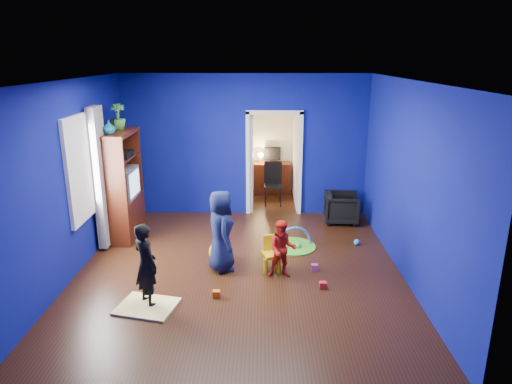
{
  "coord_description": "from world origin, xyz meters",
  "views": [
    {
      "loc": [
        0.35,
        -6.48,
        3.23
      ],
      "look_at": [
        0.26,
        0.4,
        1.17
      ],
      "focal_mm": 32.0,
      "sensor_mm": 36.0,
      "label": 1
    }
  ],
  "objects_px": {
    "toddler_red": "(282,249)",
    "kid_chair": "(272,256)",
    "armchair": "(342,208)",
    "tv_armoire": "(120,185)",
    "crt_tv": "(122,183)",
    "play_mat": "(293,246)",
    "vase": "(109,127)",
    "child_black": "(146,265)",
    "study_desk": "(272,178)",
    "child_navy": "(221,231)",
    "hopper_ball": "(220,252)",
    "folding_chair": "(273,185)"
  },
  "relations": [
    {
      "from": "child_navy",
      "to": "hopper_ball",
      "type": "relative_size",
      "value": 3.61
    },
    {
      "from": "child_navy",
      "to": "folding_chair",
      "type": "relative_size",
      "value": 1.4
    },
    {
      "from": "toddler_red",
      "to": "hopper_ball",
      "type": "relative_size",
      "value": 2.51
    },
    {
      "from": "kid_chair",
      "to": "study_desk",
      "type": "distance_m",
      "value": 4.24
    },
    {
      "from": "armchair",
      "to": "vase",
      "type": "bearing_deg",
      "value": 108.82
    },
    {
      "from": "armchair",
      "to": "child_navy",
      "type": "xyz_separation_m",
      "value": [
        -2.23,
        -2.14,
        0.34
      ]
    },
    {
      "from": "vase",
      "to": "hopper_ball",
      "type": "relative_size",
      "value": 0.64
    },
    {
      "from": "vase",
      "to": "kid_chair",
      "type": "height_order",
      "value": "vase"
    },
    {
      "from": "child_black",
      "to": "study_desk",
      "type": "bearing_deg",
      "value": -62.03
    },
    {
      "from": "vase",
      "to": "play_mat",
      "type": "distance_m",
      "value": 3.74
    },
    {
      "from": "toddler_red",
      "to": "kid_chair",
      "type": "xyz_separation_m",
      "value": [
        -0.15,
        0.2,
        -0.2
      ]
    },
    {
      "from": "tv_armoire",
      "to": "hopper_ball",
      "type": "distance_m",
      "value": 2.34
    },
    {
      "from": "tv_armoire",
      "to": "play_mat",
      "type": "relative_size",
      "value": 2.44
    },
    {
      "from": "child_black",
      "to": "crt_tv",
      "type": "height_order",
      "value": "crt_tv"
    },
    {
      "from": "armchair",
      "to": "toddler_red",
      "type": "xyz_separation_m",
      "value": [
        -1.29,
        -2.38,
        0.15
      ]
    },
    {
      "from": "hopper_ball",
      "to": "toddler_red",
      "type": "bearing_deg",
      "value": -26.14
    },
    {
      "from": "armchair",
      "to": "study_desk",
      "type": "distance_m",
      "value": 2.47
    },
    {
      "from": "toddler_red",
      "to": "study_desk",
      "type": "bearing_deg",
      "value": 91.23
    },
    {
      "from": "child_black",
      "to": "crt_tv",
      "type": "distance_m",
      "value": 2.65
    },
    {
      "from": "child_black",
      "to": "toddler_red",
      "type": "xyz_separation_m",
      "value": [
        1.84,
        0.82,
        -0.13
      ]
    },
    {
      "from": "child_black",
      "to": "hopper_ball",
      "type": "height_order",
      "value": "child_black"
    },
    {
      "from": "toddler_red",
      "to": "kid_chair",
      "type": "distance_m",
      "value": 0.32
    },
    {
      "from": "tv_armoire",
      "to": "folding_chair",
      "type": "xyz_separation_m",
      "value": [
        2.82,
        1.88,
        -0.52
      ]
    },
    {
      "from": "tv_armoire",
      "to": "study_desk",
      "type": "xyz_separation_m",
      "value": [
        2.82,
        2.84,
        -0.6
      ]
    },
    {
      "from": "vase",
      "to": "study_desk",
      "type": "relative_size",
      "value": 0.26
    },
    {
      "from": "folding_chair",
      "to": "kid_chair",
      "type": "bearing_deg",
      "value": -91.55
    },
    {
      "from": "vase",
      "to": "play_mat",
      "type": "xyz_separation_m",
      "value": [
        3.12,
        -0.18,
        -2.06
      ]
    },
    {
      "from": "play_mat",
      "to": "folding_chair",
      "type": "xyz_separation_m",
      "value": [
        -0.3,
        2.36,
        0.45
      ]
    },
    {
      "from": "toddler_red",
      "to": "study_desk",
      "type": "relative_size",
      "value": 1.02
    },
    {
      "from": "armchair",
      "to": "child_navy",
      "type": "distance_m",
      "value": 3.11
    },
    {
      "from": "vase",
      "to": "folding_chair",
      "type": "distance_m",
      "value": 3.91
    },
    {
      "from": "play_mat",
      "to": "toddler_red",
      "type": "bearing_deg",
      "value": -102.01
    },
    {
      "from": "crt_tv",
      "to": "play_mat",
      "type": "bearing_deg",
      "value": -8.87
    },
    {
      "from": "kid_chair",
      "to": "folding_chair",
      "type": "height_order",
      "value": "folding_chair"
    },
    {
      "from": "crt_tv",
      "to": "study_desk",
      "type": "distance_m",
      "value": 4.03
    },
    {
      "from": "crt_tv",
      "to": "vase",
      "type": "bearing_deg",
      "value": -97.59
    },
    {
      "from": "child_black",
      "to": "armchair",
      "type": "bearing_deg",
      "value": -87.72
    },
    {
      "from": "vase",
      "to": "crt_tv",
      "type": "distance_m",
      "value": 1.1
    },
    {
      "from": "toddler_red",
      "to": "tv_armoire",
      "type": "xyz_separation_m",
      "value": [
        -2.88,
        1.6,
        0.53
      ]
    },
    {
      "from": "armchair",
      "to": "hopper_ball",
      "type": "height_order",
      "value": "armchair"
    },
    {
      "from": "armchair",
      "to": "vase",
      "type": "distance_m",
      "value": 4.66
    },
    {
      "from": "tv_armoire",
      "to": "kid_chair",
      "type": "distance_m",
      "value": 3.15
    },
    {
      "from": "study_desk",
      "to": "vase",
      "type": "bearing_deg",
      "value": -131.91
    },
    {
      "from": "folding_chair",
      "to": "child_black",
      "type": "bearing_deg",
      "value": -112.5
    },
    {
      "from": "tv_armoire",
      "to": "child_black",
      "type": "bearing_deg",
      "value": -66.75
    },
    {
      "from": "armchair",
      "to": "tv_armoire",
      "type": "distance_m",
      "value": 4.3
    },
    {
      "from": "armchair",
      "to": "vase",
      "type": "xyz_separation_m",
      "value": [
        -4.17,
        -1.08,
        1.77
      ]
    },
    {
      "from": "vase",
      "to": "hopper_ball",
      "type": "height_order",
      "value": "vase"
    },
    {
      "from": "crt_tv",
      "to": "hopper_ball",
      "type": "bearing_deg",
      "value": -30.92
    },
    {
      "from": "armchair",
      "to": "tv_armoire",
      "type": "relative_size",
      "value": 0.34
    }
  ]
}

